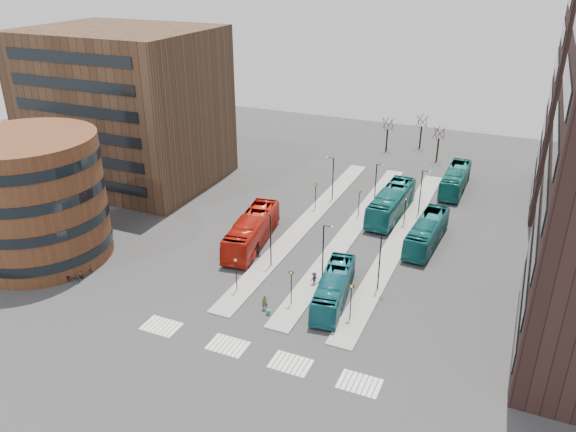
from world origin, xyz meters
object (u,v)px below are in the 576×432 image
at_px(teal_bus_d, 455,179).
at_px(traveller, 265,303).
at_px(teal_bus_a, 334,288).
at_px(bicycle_mid, 78,275).
at_px(teal_bus_c, 427,232).
at_px(commuter_c, 314,279).
at_px(commuter_a, 257,248).
at_px(commuter_b, 324,282).
at_px(bicycle_far, 88,268).
at_px(bicycle_near, 71,279).
at_px(teal_bus_b, 391,203).
at_px(red_bus, 252,230).
at_px(suitcase, 268,312).

xyz_separation_m(teal_bus_d, traveller, (-12.01, -38.29, -0.87)).
height_order(teal_bus_a, bicycle_mid, teal_bus_a).
height_order(teal_bus_c, commuter_c, teal_bus_c).
bearing_deg(teal_bus_d, commuter_c, -105.41).
bearing_deg(commuter_c, commuter_a, -73.62).
xyz_separation_m(teal_bus_a, teal_bus_c, (6.01, 15.64, 0.12)).
height_order(traveller, commuter_b, commuter_b).
bearing_deg(bicycle_far, teal_bus_a, -56.63).
height_order(commuter_b, bicycle_far, commuter_b).
bearing_deg(bicycle_near, bicycle_mid, -14.84).
height_order(teal_bus_b, teal_bus_d, teal_bus_b).
height_order(traveller, bicycle_mid, traveller).
xyz_separation_m(red_bus, commuter_a, (1.79, -2.20, -0.91)).
xyz_separation_m(teal_bus_a, commuter_a, (-10.99, 5.28, -0.59)).
relative_size(commuter_a, bicycle_near, 0.96).
xyz_separation_m(suitcase, bicycle_mid, (-21.26, -2.06, 0.18)).
height_order(commuter_c, bicycle_far, commuter_c).
bearing_deg(teal_bus_d, bicycle_near, -127.14).
xyz_separation_m(red_bus, bicycle_near, (-13.35, -15.26, -1.31)).
relative_size(teal_bus_b, commuter_b, 7.08).
height_order(suitcase, teal_bus_c, teal_bus_c).
xyz_separation_m(suitcase, traveller, (-0.67, 0.65, 0.53)).
distance_m(teal_bus_d, traveller, 40.14).
bearing_deg(red_bus, teal_bus_b, 39.98).
distance_m(commuter_a, commuter_c, 8.81).
xyz_separation_m(bicycle_mid, bicycle_far, (0.00, 1.49, -0.01)).
height_order(bicycle_mid, bicycle_far, bicycle_mid).
xyz_separation_m(teal_bus_b, bicycle_near, (-26.28, -29.73, -1.33)).
relative_size(teal_bus_c, bicycle_far, 7.03).
xyz_separation_m(commuter_a, bicycle_far, (-15.14, -10.56, -0.47)).
bearing_deg(teal_bus_d, red_bus, -125.08).
relative_size(red_bus, teal_bus_d, 1.09).
xyz_separation_m(traveller, bicycle_far, (-20.59, -1.22, -0.36)).
height_order(teal_bus_d, traveller, teal_bus_d).
bearing_deg(commuter_a, teal_bus_d, -114.77).
bearing_deg(bicycle_near, commuter_b, -84.31).
bearing_deg(commuter_b, teal_bus_d, -12.58).
xyz_separation_m(bicycle_near, bicycle_mid, (0.00, 1.01, -0.05)).
xyz_separation_m(suitcase, bicycle_far, (-21.26, -0.58, 0.17)).
xyz_separation_m(teal_bus_c, teal_bus_d, (0.47, 18.59, 0.05)).
xyz_separation_m(teal_bus_a, traveller, (-5.53, -4.06, -0.70)).
relative_size(suitcase, red_bus, 0.04).
bearing_deg(suitcase, bicycle_near, 163.35).
xyz_separation_m(red_bus, traveller, (7.24, -11.54, -1.02)).
bearing_deg(bicycle_mid, teal_bus_c, -54.30).
distance_m(teal_bus_b, teal_bus_d, 13.82).
bearing_deg(bicycle_far, suitcase, -66.49).
bearing_deg(teal_bus_d, commuter_a, -120.43).
xyz_separation_m(teal_bus_b, traveller, (-5.69, -26.01, -1.03)).
relative_size(traveller, bicycle_near, 0.84).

